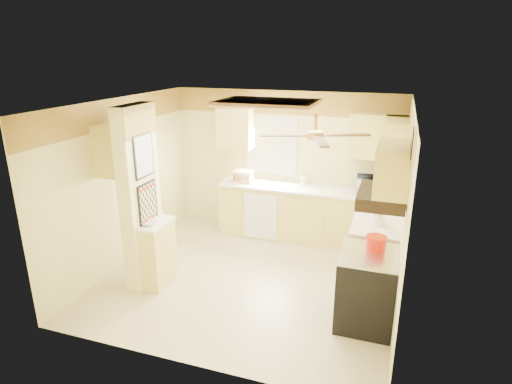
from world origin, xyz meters
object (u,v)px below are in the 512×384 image
(bowl, at_px, (149,223))
(kettle, at_px, (380,218))
(dutch_oven, at_px, (376,243))
(microwave, at_px, (372,185))
(stove, at_px, (366,288))

(bowl, distance_m, kettle, 3.05)
(bowl, xyz_separation_m, kettle, (2.90, 0.95, 0.08))
(dutch_oven, height_order, kettle, kettle)
(bowl, bearing_deg, microwave, 40.34)
(stove, distance_m, dutch_oven, 0.56)
(bowl, height_order, dutch_oven, dutch_oven)
(stove, xyz_separation_m, bowl, (-2.85, -0.11, 0.50))
(microwave, relative_size, bowl, 2.48)
(microwave, bearing_deg, dutch_oven, 92.18)
(microwave, distance_m, kettle, 1.36)
(stove, distance_m, bowl, 2.89)
(stove, relative_size, dutch_oven, 3.73)
(bowl, bearing_deg, kettle, 18.15)
(stove, bearing_deg, kettle, 86.28)
(bowl, relative_size, kettle, 0.91)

